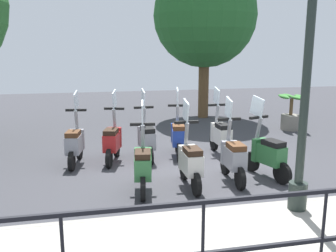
# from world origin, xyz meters

# --- Properties ---
(ground_plane) EXTENTS (28.00, 28.00, 0.00)m
(ground_plane) POSITION_xyz_m (0.00, 0.00, 0.00)
(ground_plane) COLOR #38383D
(promenade_walkway) EXTENTS (2.20, 20.00, 0.15)m
(promenade_walkway) POSITION_xyz_m (-3.15, 0.00, 0.07)
(promenade_walkway) COLOR #A39E93
(promenade_walkway) RESTS_ON ground_plane
(fence_railing) EXTENTS (0.04, 16.03, 1.07)m
(fence_railing) POSITION_xyz_m (-4.20, 0.00, 0.89)
(fence_railing) COLOR black
(fence_railing) RESTS_ON promenade_walkway
(lamp_post_near) EXTENTS (0.26, 0.90, 4.44)m
(lamp_post_near) POSITION_xyz_m (-2.40, -0.86, 2.12)
(lamp_post_near) COLOR #232D28
(lamp_post_near) RESTS_ON promenade_walkway
(tree_distant) EXTENTS (3.49, 3.49, 5.24)m
(tree_distant) POSITION_xyz_m (5.57, -1.93, 3.47)
(tree_distant) COLOR brown
(tree_distant) RESTS_ON ground_plane
(potted_palm) EXTENTS (1.06, 0.66, 1.05)m
(potted_palm) POSITION_xyz_m (3.06, -3.89, 0.45)
(potted_palm) COLOR slate
(potted_palm) RESTS_ON ground_plane
(scooter_near_0) EXTENTS (1.20, 0.55, 1.54)m
(scooter_near_0) POSITION_xyz_m (-0.69, -1.23, 0.48)
(scooter_near_0) COLOR black
(scooter_near_0) RESTS_ON ground_plane
(scooter_near_1) EXTENTS (1.23, 0.44, 1.54)m
(scooter_near_1) POSITION_xyz_m (-0.76, -0.52, 0.48)
(scooter_near_1) COLOR black
(scooter_near_1) RESTS_ON ground_plane
(scooter_near_2) EXTENTS (1.23, 0.44, 1.54)m
(scooter_near_2) POSITION_xyz_m (-0.88, 0.33, 0.48)
(scooter_near_2) COLOR black
(scooter_near_2) RESTS_ON ground_plane
(scooter_near_3) EXTENTS (1.23, 0.46, 1.54)m
(scooter_near_3) POSITION_xyz_m (-0.90, 1.17, 0.48)
(scooter_near_3) COLOR black
(scooter_near_3) RESTS_ON ground_plane
(scooter_far_0) EXTENTS (1.23, 0.44, 1.54)m
(scooter_far_0) POSITION_xyz_m (0.94, -0.89, 0.48)
(scooter_far_0) COLOR black
(scooter_far_0) RESTS_ON ground_plane
(scooter_far_1) EXTENTS (1.22, 0.48, 1.54)m
(scooter_far_1) POSITION_xyz_m (1.06, 0.08, 0.48)
(scooter_far_1) COLOR black
(scooter_far_1) RESTS_ON ground_plane
(scooter_far_2) EXTENTS (1.23, 0.44, 1.54)m
(scooter_far_2) POSITION_xyz_m (0.94, 0.83, 0.48)
(scooter_far_2) COLOR black
(scooter_far_2) RESTS_ON ground_plane
(scooter_far_3) EXTENTS (1.21, 0.53, 1.54)m
(scooter_far_3) POSITION_xyz_m (0.91, 1.57, 0.48)
(scooter_far_3) COLOR black
(scooter_far_3) RESTS_ON ground_plane
(scooter_far_4) EXTENTS (1.23, 0.47, 1.54)m
(scooter_far_4) POSITION_xyz_m (0.89, 2.35, 0.48)
(scooter_far_4) COLOR black
(scooter_far_4) RESTS_ON ground_plane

